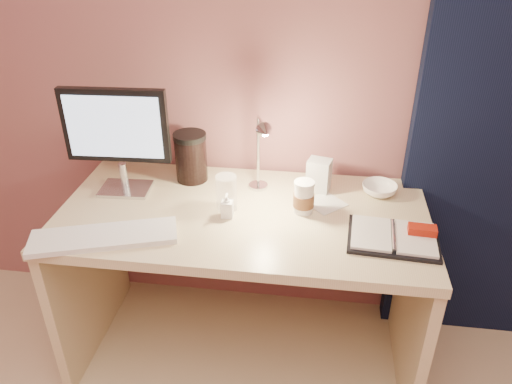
# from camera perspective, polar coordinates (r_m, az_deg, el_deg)

# --- Properties ---
(room) EXTENTS (3.50, 3.50, 3.50)m
(room) POSITION_cam_1_polar(r_m,az_deg,el_deg) (2.10, 26.93, 10.04)
(room) COLOR #C6B28E
(room) RESTS_ON ground
(desk) EXTENTS (1.40, 0.70, 0.73)m
(desk) POSITION_cam_1_polar(r_m,az_deg,el_deg) (2.08, -1.12, -6.46)
(desk) COLOR beige
(desk) RESTS_ON ground
(monitor) EXTENTS (0.41, 0.15, 0.43)m
(monitor) POSITION_cam_1_polar(r_m,az_deg,el_deg) (1.99, -15.60, 6.64)
(monitor) COLOR silver
(monitor) RESTS_ON desk
(keyboard) EXTENTS (0.52, 0.30, 0.02)m
(keyboard) POSITION_cam_1_polar(r_m,az_deg,el_deg) (1.82, -16.99, -4.92)
(keyboard) COLOR white
(keyboard) RESTS_ON desk
(planner) EXTENTS (0.32, 0.25, 0.05)m
(planner) POSITION_cam_1_polar(r_m,az_deg,el_deg) (1.80, 15.66, -4.93)
(planner) COLOR black
(planner) RESTS_ON desk
(paper_c) EXTENTS (0.18, 0.18, 0.00)m
(paper_c) POSITION_cam_1_polar(r_m,az_deg,el_deg) (1.96, 7.91, -1.26)
(paper_c) COLOR silver
(paper_c) RESTS_ON desk
(coffee_cup) EXTENTS (0.08, 0.08, 0.13)m
(coffee_cup) POSITION_cam_1_polar(r_m,az_deg,el_deg) (1.87, 5.48, -0.65)
(coffee_cup) COLOR white
(coffee_cup) RESTS_ON desk
(clear_cup) EXTENTS (0.08, 0.08, 0.14)m
(clear_cup) POSITION_cam_1_polar(r_m,az_deg,el_deg) (1.88, -3.41, -0.08)
(clear_cup) COLOR white
(clear_cup) RESTS_ON desk
(bowl) EXTENTS (0.14, 0.14, 0.04)m
(bowl) POSITION_cam_1_polar(r_m,az_deg,el_deg) (2.06, 13.93, 0.31)
(bowl) COLOR white
(bowl) RESTS_ON desk
(lotion_bottle) EXTENTS (0.04, 0.05, 0.10)m
(lotion_bottle) POSITION_cam_1_polar(r_m,az_deg,el_deg) (1.84, -3.32, -1.53)
(lotion_bottle) COLOR white
(lotion_bottle) RESTS_ON desk
(dark_jar) EXTENTS (0.13, 0.13, 0.19)m
(dark_jar) POSITION_cam_1_polar(r_m,az_deg,el_deg) (2.09, -7.42, 3.73)
(dark_jar) COLOR black
(dark_jar) RESTS_ON desk
(product_box) EXTENTS (0.10, 0.09, 0.13)m
(product_box) POSITION_cam_1_polar(r_m,az_deg,el_deg) (2.02, 7.20, 1.91)
(product_box) COLOR silver
(product_box) RESTS_ON desk
(desk_lamp) EXTENTS (0.12, 0.20, 0.33)m
(desk_lamp) POSITION_cam_1_polar(r_m,az_deg,el_deg) (1.89, -0.83, 4.91)
(desk_lamp) COLOR silver
(desk_lamp) RESTS_ON desk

